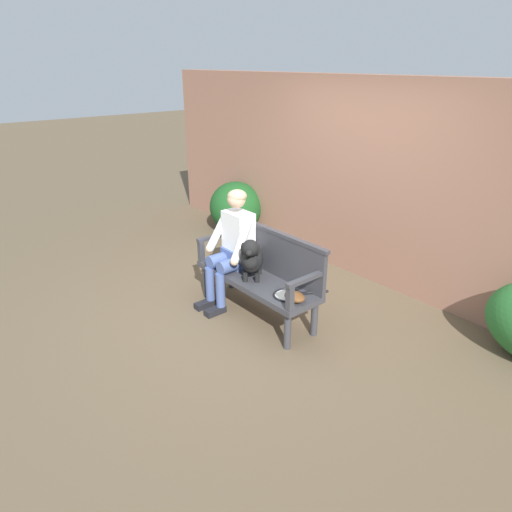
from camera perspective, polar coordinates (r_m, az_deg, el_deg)
name	(u,v)px	position (r m, az deg, el deg)	size (l,w,h in m)	color
ground_plane	(256,314)	(5.10, 0.00, -7.19)	(40.00, 40.00, 0.00)	brown
brick_garden_fence	(369,180)	(5.89, 13.84, 9.11)	(8.00, 0.30, 2.43)	#936651
hedge_bush_mid_left	(236,207)	(7.40, -2.52, 6.07)	(0.87, 0.82, 0.81)	#194C1E
garden_bench	(256,283)	(4.92, 0.00, -3.34)	(1.55, 0.49, 0.44)	#38383D
bench_backrest	(271,251)	(4.92, 1.93, 0.67)	(1.59, 0.06, 0.50)	#38383D
bench_armrest_left_end	(209,243)	(5.31, -5.80, 1.67)	(0.06, 0.49, 0.28)	#38383D
bench_armrest_right_end	(299,287)	(4.27, 5.42, -3.88)	(0.06, 0.49, 0.28)	#38383D
person_seated	(233,244)	(5.06, -2.90, 1.54)	(0.56, 0.65, 1.31)	black
dog_on_bench	(252,258)	(4.76, -0.53, -0.25)	(0.42, 0.44, 0.49)	black
tennis_racket	(290,295)	(4.54, 4.28, -4.81)	(0.42, 0.56, 0.03)	black
baseball_glove	(295,297)	(4.43, 4.83, -5.06)	(0.22, 0.17, 0.09)	brown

